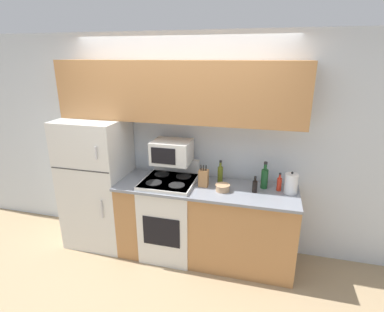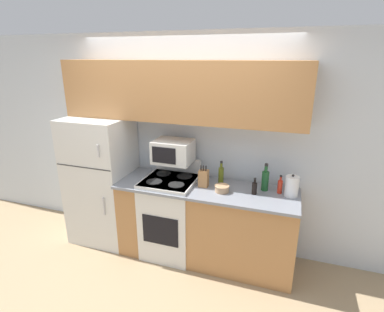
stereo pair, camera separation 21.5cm
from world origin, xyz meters
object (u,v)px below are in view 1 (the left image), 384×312
at_px(stove, 170,216).
at_px(bottle_wine_green, 265,178).
at_px(bottle_hot_sauce, 279,184).
at_px(knife_block, 204,178).
at_px(kettle, 291,183).
at_px(bottle_olive_oil, 220,174).
at_px(bottle_soy_sauce, 255,186).
at_px(refrigerator, 98,183).
at_px(bowl, 223,187).
at_px(microwave, 172,152).

height_order(stove, bottle_wine_green, bottle_wine_green).
xyz_separation_m(bottle_wine_green, bottle_hot_sauce, (0.16, -0.03, -0.04)).
bearing_deg(bottle_wine_green, bottle_hot_sauce, -9.42).
relative_size(knife_block, kettle, 1.04).
xyz_separation_m(bottle_olive_oil, kettle, (0.76, -0.10, 0.01)).
height_order(stove, bottle_soy_sauce, stove).
bearing_deg(bottle_olive_oil, stove, -163.21).
bearing_deg(stove, bottle_soy_sauce, -0.33).
bearing_deg(refrigerator, knife_block, -0.74).
xyz_separation_m(knife_block, bowl, (0.23, -0.07, -0.06)).
relative_size(knife_block, bowl, 1.57).
bearing_deg(bottle_hot_sauce, bottle_soy_sauce, -155.95).
bearing_deg(bottle_olive_oil, bottle_soy_sauce, -23.52).
bearing_deg(knife_block, stove, -178.10).
relative_size(bottle_hot_sauce, kettle, 0.84).
height_order(bottle_hot_sauce, bottle_olive_oil, bottle_olive_oil).
distance_m(knife_block, bottle_wine_green, 0.66).
relative_size(bottle_wine_green, bottle_olive_oil, 1.15).
relative_size(refrigerator, kettle, 6.68).
bearing_deg(refrigerator, bottle_olive_oil, 5.21).
distance_m(knife_block, bottle_hot_sauce, 0.81).
xyz_separation_m(bowl, kettle, (0.70, 0.13, 0.07)).
bearing_deg(refrigerator, bottle_soy_sauce, -1.08).
distance_m(stove, bottle_wine_green, 1.18).
bearing_deg(bottle_wine_green, bottle_olive_oil, 175.79).
xyz_separation_m(stove, bottle_soy_sauce, (0.95, -0.01, 0.49)).
bearing_deg(bottle_olive_oil, knife_block, -135.85).
relative_size(microwave, knife_block, 1.75).
height_order(refrigerator, bowl, refrigerator).
xyz_separation_m(bottle_hot_sauce, bottle_soy_sauce, (-0.25, -0.11, -0.01)).
bearing_deg(bottle_soy_sauce, kettle, 11.94).
height_order(stove, knife_block, knife_block).
relative_size(stove, knife_block, 4.49).
distance_m(stove, bottle_hot_sauce, 1.31).
bearing_deg(bowl, stove, 174.75).
distance_m(refrigerator, microwave, 1.05).
xyz_separation_m(refrigerator, bowl, (1.57, -0.09, 0.16)).
bearing_deg(kettle, stove, -176.88).
bearing_deg(kettle, refrigerator, -178.96).
relative_size(knife_block, bottle_olive_oil, 0.96).
bearing_deg(microwave, bottle_soy_sauce, -7.42).
height_order(bottle_wine_green, bottle_olive_oil, bottle_wine_green).
distance_m(refrigerator, bottle_wine_green, 2.01).
bearing_deg(bottle_wine_green, bowl, -155.98).
bearing_deg(microwave, refrigerator, -174.68).
distance_m(knife_block, bowl, 0.24).
height_order(refrigerator, knife_block, refrigerator).
bearing_deg(bowl, bottle_soy_sauce, 8.86).
distance_m(bottle_hot_sauce, bottle_soy_sauce, 0.27).
bearing_deg(bowl, knife_block, 162.69).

